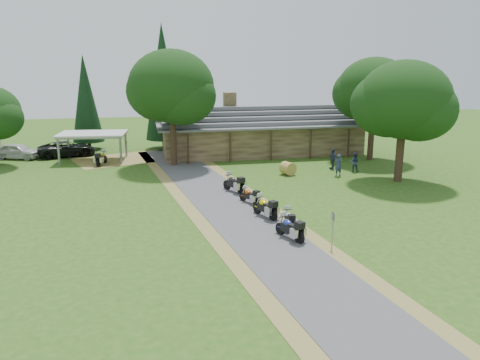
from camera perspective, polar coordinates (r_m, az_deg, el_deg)
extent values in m
plane|color=#275116|center=(25.84, 2.50, -6.84)|extent=(120.00, 120.00, 0.00)
plane|color=#444447|center=(29.41, -0.37, -4.17)|extent=(51.95, 51.95, 0.00)
imported|color=silver|center=(50.89, -25.51, 3.43)|extent=(4.39, 6.32, 1.94)
imported|color=black|center=(50.21, -20.36, 4.02)|extent=(3.95, 6.47, 2.31)
imported|color=#2D3654|center=(39.70, 11.90, 2.01)|extent=(0.68, 0.53, 2.18)
imported|color=#2D3654|center=(41.59, 13.78, 2.33)|extent=(0.69, 0.62, 2.01)
imported|color=#2D3654|center=(42.31, 11.22, 2.78)|extent=(0.46, 0.63, 2.17)
cylinder|color=olive|center=(39.61, 5.86, 1.41)|extent=(1.40, 1.35, 1.10)
cone|color=black|center=(51.49, -9.31, 11.09)|extent=(4.17, 4.17, 13.27)
cone|color=black|center=(53.13, -18.26, 8.94)|extent=(3.31, 3.31, 10.09)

